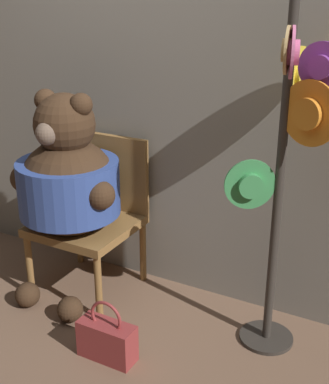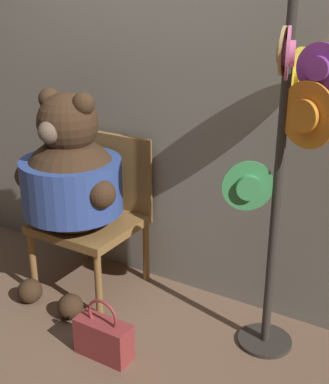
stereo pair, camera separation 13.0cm
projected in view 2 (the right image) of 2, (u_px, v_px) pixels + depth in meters
ground_plane at (112, 319)px, 2.98m from camera, size 14.00×14.00×0.00m
wall_back at (167, 61)px, 2.94m from camera, size 8.00×0.10×2.69m
chair at (97, 208)px, 3.20m from camera, size 0.55×0.54×0.91m
teddy_bear at (71, 180)px, 2.99m from camera, size 0.69×0.61×1.22m
hat_display_rack at (283, 157)px, 2.38m from camera, size 0.48×0.53×1.75m
handbag_on_ground at (104, 337)px, 2.65m from camera, size 0.29×0.12×0.33m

